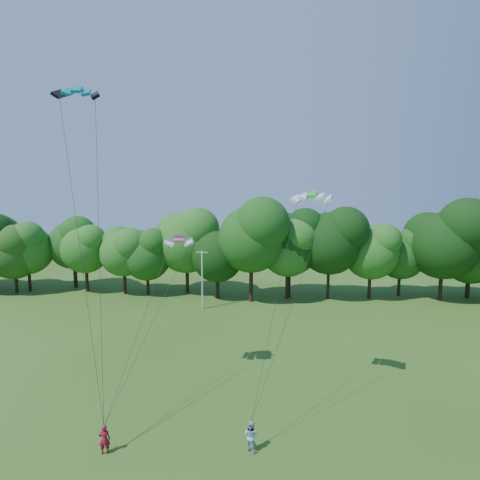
# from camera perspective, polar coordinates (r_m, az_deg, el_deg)

# --- Properties ---
(utility_pole) EXTENTS (1.45, 0.31, 7.28)m
(utility_pole) POSITION_cam_1_polar(r_m,az_deg,el_deg) (46.27, -5.78, -5.95)
(utility_pole) COLOR beige
(utility_pole) RESTS_ON ground
(kite_flyer_left) EXTENTS (0.70, 0.56, 1.66)m
(kite_flyer_left) POSITION_cam_1_polar(r_m,az_deg,el_deg) (24.30, -19.95, -26.64)
(kite_flyer_left) COLOR maroon
(kite_flyer_left) RESTS_ON ground
(kite_flyer_right) EXTENTS (1.07, 1.00, 1.75)m
(kite_flyer_right) POSITION_cam_1_polar(r_m,az_deg,el_deg) (23.34, 1.70, -27.61)
(kite_flyer_right) COLOR #9FC3DC
(kite_flyer_right) RESTS_ON ground
(kite_teal) EXTENTS (2.77, 1.76, 0.66)m
(kite_teal) POSITION_cam_1_polar(r_m,az_deg,el_deg) (26.31, -23.58, 20.27)
(kite_teal) COLOR #047A90
(kite_teal) RESTS_ON ground
(kite_green) EXTENTS (2.79, 1.90, 0.45)m
(kite_green) POSITION_cam_1_polar(r_m,az_deg,el_deg) (24.74, 10.97, 6.86)
(kite_green) COLOR #1FD322
(kite_green) RESTS_ON ground
(kite_pink) EXTENTS (2.16, 1.29, 0.42)m
(kite_pink) POSITION_cam_1_polar(r_m,az_deg,el_deg) (27.39, -9.26, 0.19)
(kite_pink) COLOR #EC4185
(kite_pink) RESTS_ON ground
(tree_back_west) EXTENTS (7.62, 7.62, 11.08)m
(tree_back_west) POSITION_cam_1_polar(r_m,az_deg,el_deg) (61.76, -31.25, -0.70)
(tree_back_west) COLOR #341F15
(tree_back_west) RESTS_ON ground
(tree_back_center) EXTENTS (9.32, 9.32, 13.55)m
(tree_back_center) POSITION_cam_1_polar(r_m,az_deg,el_deg) (51.03, 7.58, 0.59)
(tree_back_center) COLOR black
(tree_back_center) RESTS_ON ground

